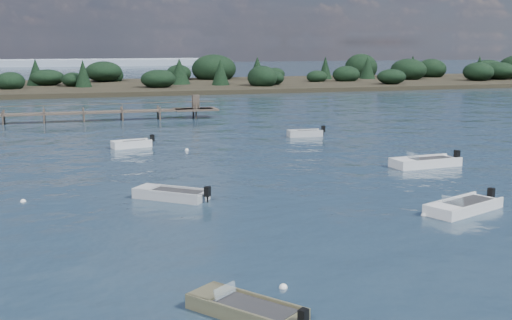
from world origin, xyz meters
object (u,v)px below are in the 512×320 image
object	(u,v)px
dinghy_mid_white_a	(463,208)
tender_far_white	(132,145)
dinghy_mid_grey	(171,196)
dinghy_near_olive	(246,312)
dinghy_mid_white_b	(425,164)
tender_far_grey_b	(305,135)

from	to	relation	value
dinghy_mid_white_a	tender_far_white	distance (m)	30.23
dinghy_mid_grey	dinghy_near_olive	world-z (taller)	dinghy_mid_grey
dinghy_mid_white_b	tender_far_white	world-z (taller)	dinghy_mid_white_b
dinghy_mid_grey	tender_far_grey_b	bearing A→B (deg)	52.42
tender_far_grey_b	tender_far_white	world-z (taller)	tender_far_white
tender_far_grey_b	dinghy_mid_white_b	size ratio (longest dim) A/B	0.66
tender_far_grey_b	tender_far_white	bearing A→B (deg)	-173.31
dinghy_mid_white_a	dinghy_near_olive	distance (m)	17.47
dinghy_mid_white_a	tender_far_white	size ratio (longest dim) A/B	1.37
dinghy_mid_white_b	tender_far_white	bearing A→B (deg)	143.25
dinghy_mid_white_a	tender_far_white	bearing A→B (deg)	119.42
tender_far_white	dinghy_mid_grey	bearing A→B (deg)	-88.97
tender_far_grey_b	tender_far_white	xyz separation A→B (m)	(-16.55, -1.94, 0.00)
tender_far_grey_b	dinghy_mid_white_b	bearing A→B (deg)	-79.64
tender_far_grey_b	tender_far_white	size ratio (longest dim) A/B	0.98
dinghy_mid_grey	dinghy_near_olive	xyz separation A→B (m)	(-0.17, -16.67, -0.02)
dinghy_mid_grey	dinghy_near_olive	size ratio (longest dim) A/B	1.05
tender_far_grey_b	dinghy_mid_white_b	world-z (taller)	dinghy_mid_white_b
tender_far_grey_b	dinghy_mid_white_a	world-z (taller)	tender_far_grey_b
dinghy_mid_grey	dinghy_mid_white_b	distance (m)	19.76
dinghy_mid_white_a	tender_far_white	world-z (taller)	tender_far_white
dinghy_mid_grey	tender_far_grey_b	world-z (taller)	tender_far_grey_b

